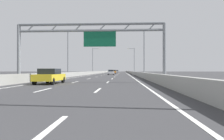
{
  "coord_description": "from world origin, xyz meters",
  "views": [
    {
      "loc": [
        3.41,
        -0.65,
        1.3
      ],
      "look_at": [
        -0.75,
        79.08,
        1.43
      ],
      "focal_mm": 32.64,
      "sensor_mm": 36.0,
      "label": 1
    }
  ],
  "objects_px": {
    "streetlamp_right_mid": "(143,50)",
    "green_car": "(110,71)",
    "orange_car": "(114,72)",
    "streetlamp_left_far": "(93,59)",
    "silver_car": "(117,71)",
    "streetlamp_left_mid": "(69,50)",
    "streetlamp_right_far": "(134,59)",
    "white_car": "(111,72)",
    "sign_gantry": "(92,37)",
    "yellow_car": "(50,76)"
  },
  "relations": [
    {
      "from": "streetlamp_left_mid",
      "to": "sign_gantry",
      "type": "bearing_deg",
      "value": -68.73
    },
    {
      "from": "streetlamp_left_far",
      "to": "streetlamp_right_far",
      "type": "xyz_separation_m",
      "value": [
        14.93,
        0.0,
        0.0
      ]
    },
    {
      "from": "streetlamp_right_far",
      "to": "orange_car",
      "type": "height_order",
      "value": "streetlamp_right_far"
    },
    {
      "from": "streetlamp_right_mid",
      "to": "orange_car",
      "type": "height_order",
      "value": "streetlamp_right_mid"
    },
    {
      "from": "yellow_car",
      "to": "silver_car",
      "type": "bearing_deg",
      "value": 88.25
    },
    {
      "from": "streetlamp_right_mid",
      "to": "yellow_car",
      "type": "bearing_deg",
      "value": -117.39
    },
    {
      "from": "streetlamp_left_far",
      "to": "streetlamp_right_far",
      "type": "relative_size",
      "value": 1.0
    },
    {
      "from": "streetlamp_left_mid",
      "to": "green_car",
      "type": "bearing_deg",
      "value": 86.88
    },
    {
      "from": "streetlamp_left_far",
      "to": "green_car",
      "type": "height_order",
      "value": "streetlamp_left_far"
    },
    {
      "from": "streetlamp_left_mid",
      "to": "orange_car",
      "type": "height_order",
      "value": "streetlamp_left_mid"
    },
    {
      "from": "streetlamp_right_far",
      "to": "green_car",
      "type": "distance_m",
      "value": 38.85
    },
    {
      "from": "streetlamp_right_far",
      "to": "streetlamp_right_mid",
      "type": "bearing_deg",
      "value": -90.0
    },
    {
      "from": "green_car",
      "to": "white_car",
      "type": "bearing_deg",
      "value": -86.04
    },
    {
      "from": "streetlamp_right_mid",
      "to": "white_car",
      "type": "height_order",
      "value": "streetlamp_right_mid"
    },
    {
      "from": "streetlamp_left_mid",
      "to": "streetlamp_right_far",
      "type": "relative_size",
      "value": 1.0
    },
    {
      "from": "streetlamp_left_mid",
      "to": "silver_car",
      "type": "distance_m",
      "value": 92.53
    },
    {
      "from": "yellow_car",
      "to": "orange_car",
      "type": "height_order",
      "value": "yellow_car"
    },
    {
      "from": "silver_car",
      "to": "streetlamp_left_far",
      "type": "bearing_deg",
      "value": -97.17
    },
    {
      "from": "yellow_car",
      "to": "streetlamp_right_far",
      "type": "bearing_deg",
      "value": 78.7
    },
    {
      "from": "sign_gantry",
      "to": "streetlamp_right_far",
      "type": "distance_m",
      "value": 54.17
    },
    {
      "from": "streetlamp_left_mid",
      "to": "streetlamp_right_far",
      "type": "height_order",
      "value": "same"
    },
    {
      "from": "streetlamp_left_far",
      "to": "green_car",
      "type": "relative_size",
      "value": 2.18
    },
    {
      "from": "white_car",
      "to": "silver_car",
      "type": "height_order",
      "value": "white_car"
    },
    {
      "from": "streetlamp_left_far",
      "to": "silver_car",
      "type": "height_order",
      "value": "streetlamp_left_far"
    },
    {
      "from": "streetlamp_left_far",
      "to": "silver_car",
      "type": "distance_m",
      "value": 58.62
    },
    {
      "from": "streetlamp_right_mid",
      "to": "streetlamp_left_far",
      "type": "distance_m",
      "value": 37.27
    },
    {
      "from": "streetlamp_left_mid",
      "to": "streetlamp_right_mid",
      "type": "xyz_separation_m",
      "value": [
        14.93,
        0.0,
        0.0
      ]
    },
    {
      "from": "sign_gantry",
      "to": "yellow_car",
      "type": "bearing_deg",
      "value": -153.08
    },
    {
      "from": "green_car",
      "to": "streetlamp_right_mid",
      "type": "bearing_deg",
      "value": -81.17
    },
    {
      "from": "streetlamp_left_mid",
      "to": "silver_car",
      "type": "bearing_deg",
      "value": 85.48
    },
    {
      "from": "orange_car",
      "to": "white_car",
      "type": "relative_size",
      "value": 1.05
    },
    {
      "from": "sign_gantry",
      "to": "orange_car",
      "type": "xyz_separation_m",
      "value": [
        -0.27,
        60.29,
        -4.07
      ]
    },
    {
      "from": "streetlamp_right_mid",
      "to": "streetlamp_right_far",
      "type": "distance_m",
      "value": 34.15
    },
    {
      "from": "sign_gantry",
      "to": "yellow_car",
      "type": "xyz_separation_m",
      "value": [
        -3.78,
        -1.92,
        -4.07
      ]
    },
    {
      "from": "white_car",
      "to": "sign_gantry",
      "type": "bearing_deg",
      "value": -89.68
    },
    {
      "from": "orange_car",
      "to": "green_car",
      "type": "distance_m",
      "value": 30.53
    },
    {
      "from": "sign_gantry",
      "to": "silver_car",
      "type": "height_order",
      "value": "sign_gantry"
    },
    {
      "from": "streetlamp_right_mid",
      "to": "silver_car",
      "type": "height_order",
      "value": "streetlamp_right_mid"
    },
    {
      "from": "streetlamp_right_mid",
      "to": "white_car",
      "type": "distance_m",
      "value": 22.48
    },
    {
      "from": "streetlamp_right_mid",
      "to": "green_car",
      "type": "height_order",
      "value": "streetlamp_right_mid"
    },
    {
      "from": "streetlamp_left_mid",
      "to": "orange_car",
      "type": "xyz_separation_m",
      "value": [
        7.33,
        40.77,
        -4.65
      ]
    },
    {
      "from": "yellow_car",
      "to": "green_car",
      "type": "relative_size",
      "value": 0.98
    },
    {
      "from": "silver_car",
      "to": "green_car",
      "type": "height_order",
      "value": "green_car"
    },
    {
      "from": "white_car",
      "to": "silver_car",
      "type": "relative_size",
      "value": 0.9
    },
    {
      "from": "sign_gantry",
      "to": "white_car",
      "type": "xyz_separation_m",
      "value": [
        -0.23,
        40.18,
        -4.08
      ]
    },
    {
      "from": "silver_car",
      "to": "green_car",
      "type": "xyz_separation_m",
      "value": [
        -3.41,
        -21.02,
        0.01
      ]
    },
    {
      "from": "streetlamp_right_far",
      "to": "white_car",
      "type": "height_order",
      "value": "streetlamp_right_far"
    },
    {
      "from": "orange_car",
      "to": "silver_car",
      "type": "height_order",
      "value": "silver_car"
    },
    {
      "from": "streetlamp_left_mid",
      "to": "streetlamp_right_far",
      "type": "distance_m",
      "value": 37.27
    },
    {
      "from": "sign_gantry",
      "to": "streetlamp_left_far",
      "type": "relative_size",
      "value": 1.67
    }
  ]
}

